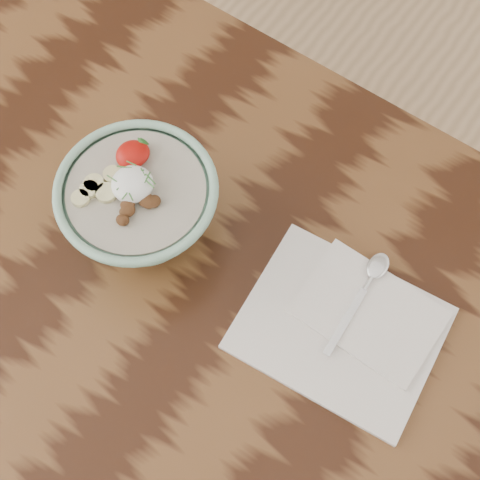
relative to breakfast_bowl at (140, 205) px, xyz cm
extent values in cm
cube|color=black|center=(14.11, -6.76, -9.02)|extent=(160.00, 90.00, 4.00)
cylinder|color=#4C2D19|center=(-57.89, 30.24, -46.52)|extent=(7.00, 7.00, 71.00)
cylinder|color=#87B69D|center=(0.06, -0.04, -6.37)|extent=(9.13, 9.13, 1.30)
torus|color=#87B69D|center=(0.06, -0.04, 4.28)|extent=(20.75, 20.75, 1.20)
cylinder|color=#BAB09A|center=(0.06, -0.04, 3.62)|extent=(17.60, 17.60, 1.09)
ellipsoid|color=white|center=(-0.34, 0.01, 5.18)|extent=(5.26, 5.26, 2.89)
ellipsoid|color=#A70D07|center=(-3.09, 3.28, 5.24)|extent=(3.89, 4.28, 2.14)
cone|color=#286623|center=(-3.09, 5.03, 5.54)|extent=(1.40, 1.03, 1.52)
ellipsoid|color=#A70D07|center=(-2.98, 3.60, 5.02)|extent=(3.11, 3.42, 1.71)
cone|color=#286623|center=(-2.98, 5.01, 5.32)|extent=(1.40, 1.03, 1.52)
ellipsoid|color=#A70D07|center=(-2.84, 3.61, 5.16)|extent=(3.61, 3.98, 1.99)
cone|color=#286623|center=(-2.84, 5.24, 5.46)|extent=(1.40, 1.03, 1.52)
cylinder|color=beige|center=(-4.51, -3.43, 4.57)|extent=(2.37, 2.37, 0.70)
cylinder|color=beige|center=(-3.48, -0.12, 4.57)|extent=(2.46, 2.46, 0.70)
cylinder|color=beige|center=(-4.60, -2.43, 4.57)|extent=(2.51, 2.51, 0.70)
cylinder|color=beige|center=(-2.49, -2.58, 4.57)|extent=(2.70, 2.70, 0.70)
cylinder|color=beige|center=(-4.60, -5.03, 4.57)|extent=(2.27, 2.27, 0.70)
ellipsoid|color=#5B331A|center=(2.93, -0.41, 4.70)|extent=(2.08, 2.09, 1.20)
ellipsoid|color=#5B331A|center=(2.69, -0.69, 4.81)|extent=(2.19, 2.08, 1.18)
ellipsoid|color=#5B331A|center=(1.64, -4.38, 4.76)|extent=(1.99, 1.84, 1.33)
ellipsoid|color=#5B331A|center=(1.33, -3.03, 4.77)|extent=(2.45, 2.51, 1.34)
ellipsoid|color=#5B331A|center=(3.15, -0.16, 4.75)|extent=(1.82, 1.92, 1.25)
ellipsoid|color=#5B331A|center=(2.32, -0.63, 4.82)|extent=(2.24, 2.31, 1.09)
ellipsoid|color=#5B331A|center=(1.08, -3.33, 4.65)|extent=(1.50, 1.54, 0.87)
ellipsoid|color=#5B331A|center=(0.83, -2.42, 4.82)|extent=(2.30, 2.32, 1.34)
cylinder|color=#407B34|center=(-2.21, 0.97, 6.17)|extent=(1.79, 1.05, 0.25)
cylinder|color=#407B34|center=(-2.26, -1.16, 6.17)|extent=(1.88, 0.19, 0.25)
cylinder|color=#407B34|center=(0.13, 1.72, 6.17)|extent=(1.19, 0.77, 0.22)
cylinder|color=#407B34|center=(1.59, 1.50, 6.17)|extent=(1.69, 0.61, 0.24)
cylinder|color=#407B34|center=(0.78, -1.61, 6.17)|extent=(1.75, 1.05, 0.25)
cylinder|color=#407B34|center=(-0.76, -1.17, 6.17)|extent=(0.57, 1.81, 0.24)
cylinder|color=#407B34|center=(1.66, 0.96, 6.17)|extent=(1.90, 0.52, 0.25)
cylinder|color=#407B34|center=(-1.84, 1.89, 6.17)|extent=(1.40, 0.36, 0.23)
cylinder|color=#407B34|center=(0.38, -1.76, 6.17)|extent=(0.34, 1.94, 0.25)
cylinder|color=#407B34|center=(0.49, 0.90, 6.17)|extent=(0.47, 1.77, 0.24)
cylinder|color=#407B34|center=(-1.14, -0.13, 6.17)|extent=(0.33, 1.19, 0.22)
cylinder|color=#407B34|center=(1.04, 1.44, 6.17)|extent=(0.61, 1.70, 0.24)
cylinder|color=#407B34|center=(-0.33, 1.55, 6.17)|extent=(0.92, 1.14, 0.22)
cube|color=white|center=(29.70, 3.10, -6.55)|extent=(26.65, 22.34, 0.96)
cube|color=white|center=(31.61, 6.92, -5.78)|extent=(18.27, 12.59, 0.57)
cube|color=silver|center=(29.88, 3.84, -5.34)|extent=(1.55, 10.34, 0.31)
cylinder|color=silver|center=(29.52, 10.33, -5.18)|extent=(0.77, 2.72, 0.63)
ellipsoid|color=silver|center=(29.38, 12.90, -5.07)|extent=(2.96, 4.26, 0.85)
camera|label=1|loc=(33.82, -25.19, 77.28)|focal=50.00mm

